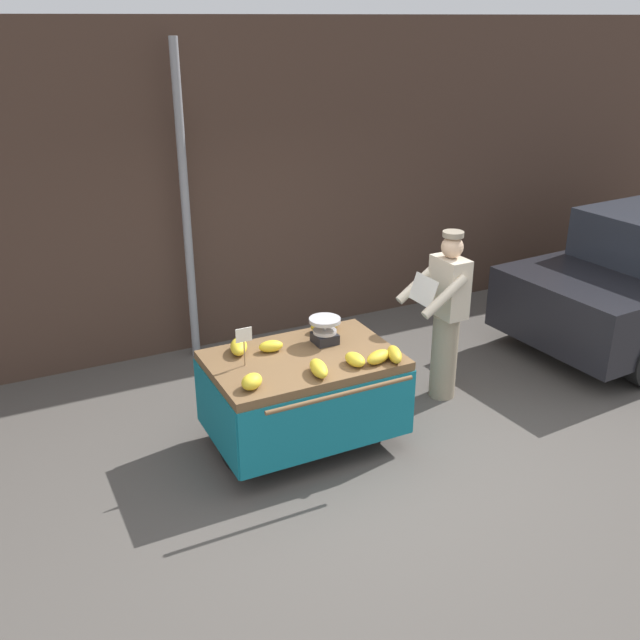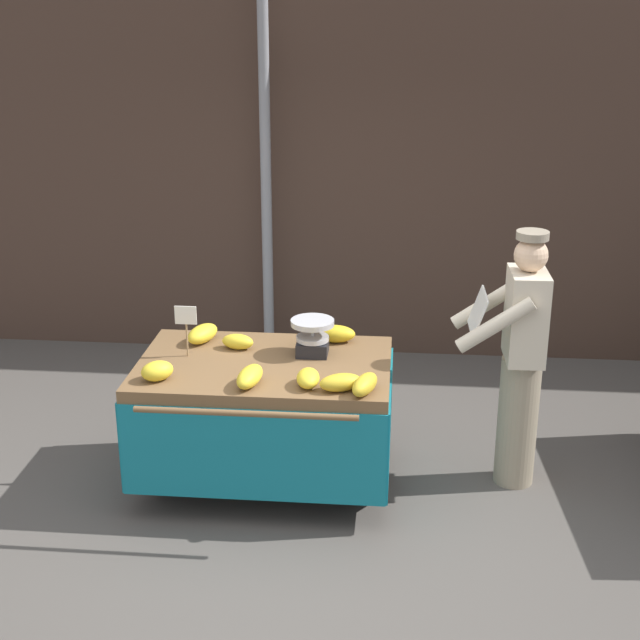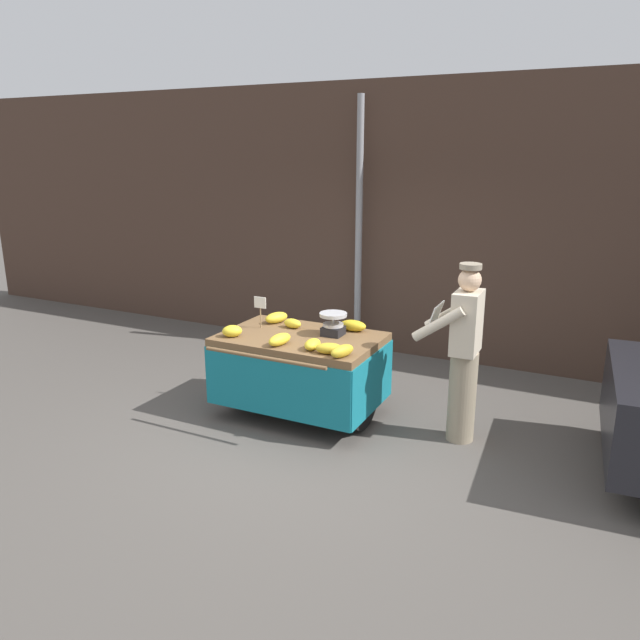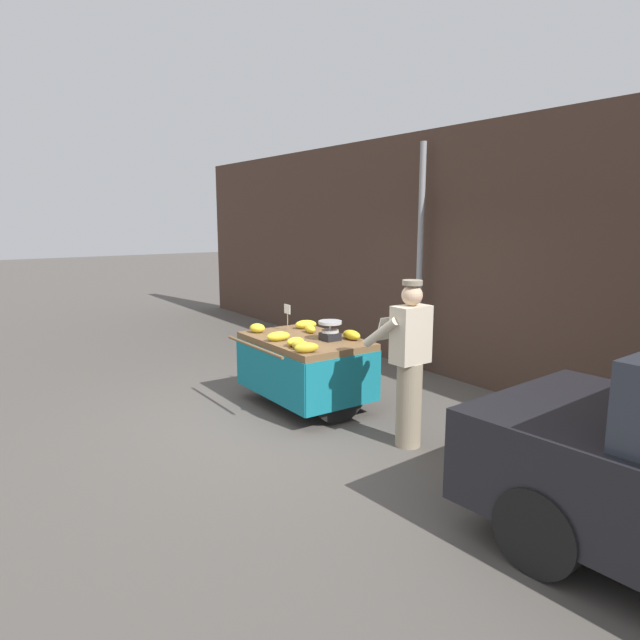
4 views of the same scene
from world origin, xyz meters
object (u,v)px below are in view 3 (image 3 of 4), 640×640
(banana_cart, at_px, (300,358))
(banana_bunch_6, at_px, (280,339))
(weighing_scale, at_px, (333,324))
(banana_bunch_3, at_px, (232,331))
(banana_bunch_4, at_px, (276,318))
(vendor_person, at_px, (463,353))
(banana_bunch_0, at_px, (313,344))
(banana_bunch_5, at_px, (353,326))
(street_pole, at_px, (359,230))
(banana_bunch_1, at_px, (329,348))
(banana_bunch_7, at_px, (292,323))
(banana_bunch_2, at_px, (342,351))
(price_sign, at_px, (260,305))

(banana_cart, height_order, banana_bunch_6, banana_bunch_6)
(weighing_scale, xyz_separation_m, banana_bunch_3, (-0.89, -0.50, -0.06))
(banana_bunch_4, distance_m, vendor_person, 2.09)
(weighing_scale, height_order, banana_bunch_6, weighing_scale)
(banana_bunch_6, bearing_deg, banana_bunch_3, 177.43)
(banana_bunch_0, distance_m, banana_bunch_5, 0.74)
(banana_cart, xyz_separation_m, banana_bunch_6, (-0.03, -0.36, 0.29))
(street_pole, height_order, banana_bunch_6, street_pole)
(banana_bunch_1, relative_size, vendor_person, 0.15)
(banana_cart, bearing_deg, banana_bunch_4, 145.60)
(banana_bunch_7, bearing_deg, street_pole, 92.76)
(banana_cart, distance_m, banana_bunch_6, 0.47)
(weighing_scale, distance_m, banana_bunch_4, 0.77)
(banana_cart, height_order, banana_bunch_0, banana_bunch_0)
(banana_bunch_0, bearing_deg, weighing_scale, 92.73)
(banana_bunch_3, distance_m, banana_bunch_5, 1.25)
(banana_bunch_3, bearing_deg, street_pole, 83.36)
(weighing_scale, xyz_separation_m, vendor_person, (1.33, 0.02, -0.12))
(banana_bunch_6, bearing_deg, banana_cart, 85.36)
(street_pole, bearing_deg, banana_bunch_0, -76.38)
(banana_bunch_7, bearing_deg, weighing_scale, -5.37)
(banana_bunch_2, bearing_deg, banana_bunch_4, 146.92)
(banana_cart, xyz_separation_m, banana_bunch_7, (-0.20, 0.21, 0.29))
(banana_bunch_0, xyz_separation_m, vendor_person, (1.30, 0.53, -0.05))
(banana_bunch_6, bearing_deg, banana_bunch_5, 59.64)
(banana_cart, xyz_separation_m, weighing_scale, (0.29, 0.17, 0.35))
(price_sign, height_order, banana_bunch_2, price_sign)
(street_pole, height_order, banana_bunch_0, street_pole)
(banana_bunch_6, height_order, vendor_person, vendor_person)
(banana_cart, xyz_separation_m, banana_bunch_5, (0.41, 0.40, 0.29))
(banana_bunch_2, relative_size, banana_bunch_6, 0.94)
(street_pole, xyz_separation_m, weighing_scale, (0.59, -2.04, -0.70))
(street_pole, bearing_deg, vendor_person, -46.46)
(banana_bunch_2, xyz_separation_m, banana_bunch_7, (-0.86, 0.63, -0.01))
(weighing_scale, bearing_deg, banana_bunch_2, -57.83)
(banana_bunch_4, xyz_separation_m, banana_bunch_7, (0.26, -0.10, -0.01))
(banana_bunch_0, bearing_deg, banana_bunch_4, 139.86)
(banana_cart, distance_m, banana_bunch_3, 0.75)
(weighing_scale, bearing_deg, banana_bunch_0, -87.27)
(price_sign, bearing_deg, banana_bunch_5, 20.27)
(banana_bunch_4, bearing_deg, weighing_scale, -11.21)
(banana_bunch_0, relative_size, banana_bunch_1, 0.87)
(banana_bunch_5, bearing_deg, price_sign, -159.73)
(weighing_scale, height_order, banana_bunch_5, weighing_scale)
(weighing_scale, height_order, banana_bunch_7, weighing_scale)
(price_sign, bearing_deg, banana_bunch_0, -25.87)
(banana_bunch_2, height_order, vendor_person, vendor_person)
(banana_bunch_3, distance_m, banana_bunch_6, 0.57)
(banana_cart, bearing_deg, banana_bunch_2, -32.14)
(weighing_scale, bearing_deg, street_pole, 106.21)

